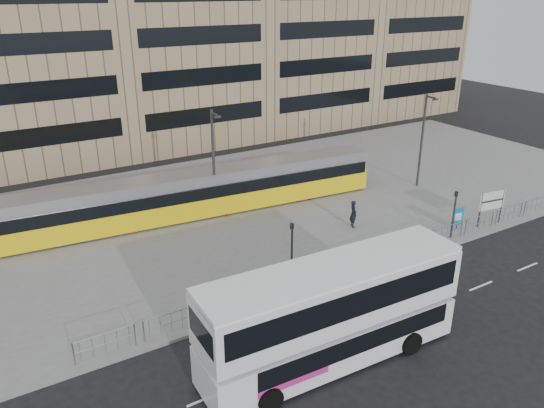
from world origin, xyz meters
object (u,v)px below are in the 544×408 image
station_sign (492,202)px  traffic_light_east (455,208)px  ad_panel (458,217)px  pedestrian (353,214)px  traffic_light_west (292,242)px  lamp_post_west (214,160)px  double_decker_bus (332,311)px  tram (201,193)px  lamp_post_east (423,137)px

station_sign → traffic_light_east: size_ratio=0.75×
ad_panel → pedestrian: (-5.56, 3.82, 0.05)m
traffic_light_west → lamp_post_west: (-0.12, 9.22, 2.11)m
double_decker_bus → lamp_post_west: lamp_post_west is taller
tram → traffic_light_west: 10.37m
lamp_post_west → station_sign: bearing=-35.1°
tram → station_sign: tram is taller
double_decker_bus → traffic_light_east: size_ratio=3.73×
traffic_light_east → station_sign: bearing=-3.8°
pedestrian → lamp_post_east: (9.36, 3.36, 3.10)m
station_sign → lamp_post_east: (1.45, 7.81, 2.40)m
traffic_light_west → lamp_post_east: lamp_post_east is taller
ad_panel → pedestrian: pedestrian is taller
traffic_light_west → lamp_post_west: bearing=75.2°
station_sign → traffic_light_east: traffic_light_east is taller
station_sign → traffic_light_west: size_ratio=0.75×
double_decker_bus → ad_panel: (14.91, 6.08, -1.47)m
station_sign → pedestrian: (-7.91, 4.45, -0.70)m
traffic_light_east → lamp_post_west: 15.58m
ad_panel → pedestrian: 6.74m
tram → ad_panel: 17.13m
traffic_light_east → pedestrian: bearing=129.4°
tram → station_sign: 19.35m
traffic_light_east → traffic_light_west: bearing=169.1°
double_decker_bus → traffic_light_west: (2.45, 6.72, -0.36)m
station_sign → traffic_light_west: (-14.82, 1.28, 0.36)m
lamp_post_west → tram: bearing=115.8°
double_decker_bus → lamp_post_east: size_ratio=1.58×
traffic_light_east → lamp_post_west: bearing=132.8°
double_decker_bus → ad_panel: bearing=24.3°
traffic_light_west → ad_panel: bearing=-18.5°
station_sign → ad_panel: 2.55m
double_decker_bus → lamp_post_east: lamp_post_east is taller
traffic_light_east → lamp_post_west: lamp_post_west is taller
traffic_light_east → lamp_post_west: (-11.30, 10.52, 2.11)m
tram → pedestrian: (7.57, -7.16, -0.62)m
lamp_post_east → traffic_light_east: bearing=-123.0°
double_decker_bus → station_sign: bearing=19.7°
tram → traffic_light_east: size_ratio=8.40×
double_decker_bus → lamp_post_east: bearing=37.5°
pedestrian → traffic_light_west: traffic_light_west is taller
lamp_post_west → double_decker_bus: bearing=-98.3°
double_decker_bus → tram: double_decker_bus is taller
tram → traffic_light_west: traffic_light_west is taller
station_sign → ad_panel: bearing=173.2°
lamp_post_west → traffic_light_west: bearing=-89.3°
tram → ad_panel: size_ratio=17.71×
pedestrian → double_decker_bus: bearing=154.5°
tram → lamp_post_east: lamp_post_east is taller
double_decker_bus → pedestrian: double_decker_bus is taller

